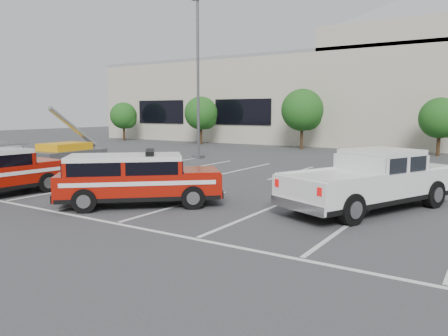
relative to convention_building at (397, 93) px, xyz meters
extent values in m
plane|color=#39393C|center=(-0.18, -31.86, -4.72)|extent=(120.00, 120.00, 0.00)
cube|color=silver|center=(-0.18, -27.36, -4.71)|extent=(23.00, 15.00, 0.01)
cube|color=#BCB59F|center=(-0.18, 0.14, -0.72)|extent=(60.00, 15.00, 8.00)
cube|color=gray|center=(-0.18, 0.14, 3.43)|extent=(60.00, 15.00, 0.30)
cube|color=#BCB59F|center=(1.82, -1.36, 4.28)|extent=(14.00, 12.00, 2.00)
pyramid|color=gray|center=(1.82, -1.36, 6.88)|extent=(15.98, 15.98, 3.20)
cylinder|color=#3F2B19|center=(-25.18, -9.86, -3.96)|extent=(0.24, 0.24, 1.51)
sphere|color=#124613|center=(-25.18, -9.86, -2.11)|extent=(2.77, 2.77, 2.77)
sphere|color=#124613|center=(-24.78, -9.66, -2.53)|extent=(1.85, 1.85, 1.85)
cylinder|color=#3F2B19|center=(-15.18, -9.86, -3.88)|extent=(0.24, 0.24, 1.67)
sphere|color=#124613|center=(-15.18, -9.86, -1.84)|extent=(3.07, 3.07, 3.07)
sphere|color=#124613|center=(-14.78, -9.66, -2.30)|extent=(2.05, 2.05, 2.05)
cylinder|color=#3F2B19|center=(-5.18, -9.86, -3.80)|extent=(0.24, 0.24, 1.84)
sphere|color=#124613|center=(-5.18, -9.86, -1.56)|extent=(3.37, 3.37, 3.37)
sphere|color=#124613|center=(-4.78, -9.66, -2.07)|extent=(2.24, 2.24, 2.24)
cylinder|color=#3F2B19|center=(4.82, -9.86, -3.96)|extent=(0.24, 0.24, 1.51)
sphere|color=#124613|center=(4.82, -9.86, -2.11)|extent=(2.77, 2.77, 2.77)
sphere|color=#124613|center=(5.22, -9.66, -2.53)|extent=(1.85, 1.85, 1.85)
cube|color=#59595E|center=(-8.18, -19.86, -4.62)|extent=(0.60, 0.60, 0.20)
cylinder|color=#59595E|center=(-8.18, -19.86, 0.28)|extent=(0.18, 0.18, 10.00)
cube|color=maroon|center=(-1.26, -32.58, -4.01)|extent=(5.06, 4.79, 0.78)
cube|color=black|center=(-1.61, -32.89, -3.42)|extent=(3.85, 3.69, 0.41)
cube|color=silver|center=(-1.61, -32.89, -3.14)|extent=(3.77, 3.61, 0.15)
cube|color=black|center=(-1.01, -32.36, -2.99)|extent=(1.11, 1.20, 0.14)
cube|color=silver|center=(5.18, -29.22, -3.93)|extent=(4.34, 6.38, 0.88)
cube|color=black|center=(5.40, -28.72, -3.26)|extent=(2.62, 2.73, 0.46)
cube|color=silver|center=(5.40, -28.72, -2.95)|extent=(2.56, 2.67, 0.17)
cube|color=#59595E|center=(-9.99, -28.79, -4.16)|extent=(2.43, 3.77, 1.11)
cube|color=orange|center=(-9.99, -28.79, -3.45)|extent=(1.75, 2.32, 0.40)
cylinder|color=#A5A5A8|center=(-10.03, -28.19, -2.49)|extent=(0.41, 2.97, 2.17)
cube|color=#59595E|center=(-11.54, -30.10, -4.36)|extent=(1.08, 1.27, 0.71)
camera|label=1|loc=(8.60, -42.86, -1.68)|focal=35.00mm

